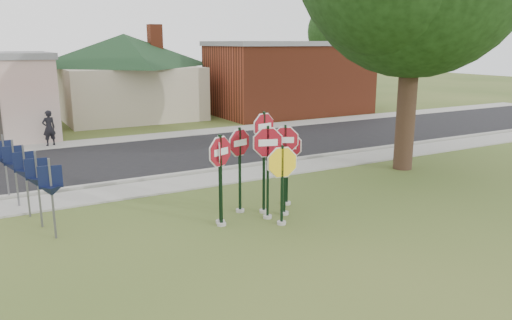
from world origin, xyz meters
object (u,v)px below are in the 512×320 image
stop_sign_yellow (282,175)px  pedestrian (49,128)px  stop_sign_center (268,158)px  stop_sign_left (221,167)px

stop_sign_yellow → pedestrian: 14.26m
pedestrian → stop_sign_center: bearing=90.9°
stop_sign_center → pedestrian: stop_sign_center is taller
stop_sign_center → pedestrian: size_ratio=1.64×
stop_sign_yellow → stop_sign_left: 1.59m
stop_sign_yellow → stop_sign_center: bearing=98.3°
pedestrian → stop_sign_yellow: bearing=90.5°
stop_sign_yellow → pedestrian: bearing=106.2°
stop_sign_center → pedestrian: 13.69m
stop_sign_left → pedestrian: 13.27m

